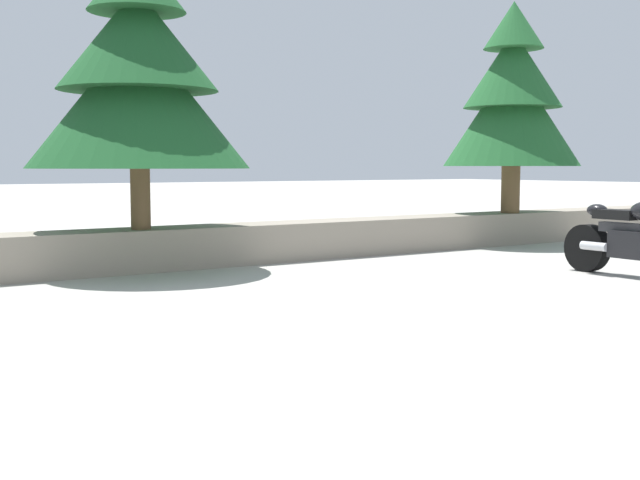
# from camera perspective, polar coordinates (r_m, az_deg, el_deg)

# --- Properties ---
(ground_plane) EXTENTS (120.00, 120.00, 0.00)m
(ground_plane) POSITION_cam_1_polar(r_m,az_deg,el_deg) (6.52, -1.89, -6.96)
(ground_plane) COLOR #A3A099
(stone_wall) EXTENTS (36.00, 0.80, 0.55)m
(stone_wall) POSITION_cam_1_polar(r_m,az_deg,el_deg) (10.81, -15.54, -0.84)
(stone_wall) COLOR gray
(stone_wall) RESTS_ON ground
(motorcycle_black_centre) EXTENTS (0.67, 2.06, 1.18)m
(motorcycle_black_centre) POSITION_cam_1_polar(r_m,az_deg,el_deg) (10.72, 21.32, 0.08)
(motorcycle_black_centre) COLOR black
(motorcycle_black_centre) RESTS_ON ground
(pine_tree_far_left) EXTENTS (2.87, 2.87, 3.59)m
(pine_tree_far_left) POSITION_cam_1_polar(r_m,az_deg,el_deg) (10.93, -12.63, 11.12)
(pine_tree_far_left) COLOR brown
(pine_tree_far_left) RESTS_ON stone_wall
(pine_tree_mid_left) EXTENTS (2.37, 2.37, 3.68)m
(pine_tree_mid_left) POSITION_cam_1_polar(r_m,az_deg,el_deg) (14.82, 13.33, 9.69)
(pine_tree_mid_left) COLOR brown
(pine_tree_mid_left) RESTS_ON stone_wall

